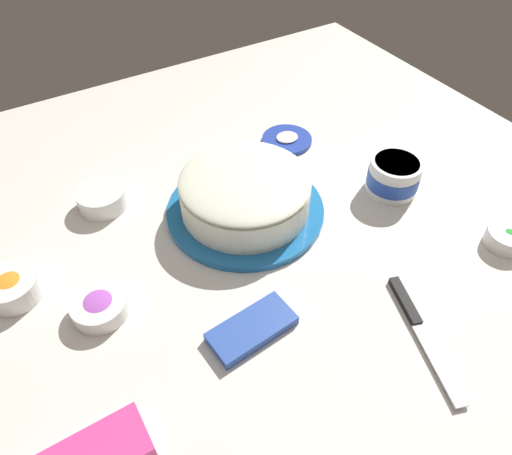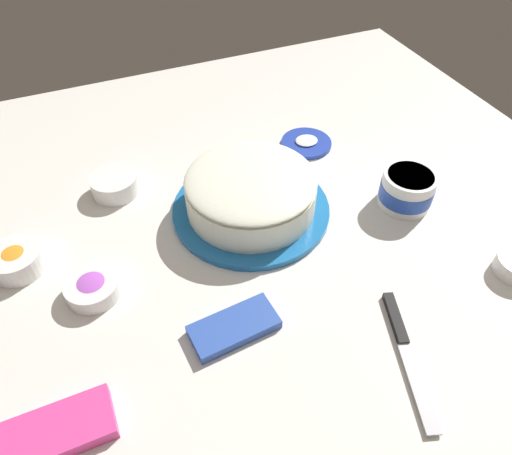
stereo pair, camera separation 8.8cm
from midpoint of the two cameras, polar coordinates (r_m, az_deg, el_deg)
name	(u,v)px [view 1 (the left image)]	position (r m, az deg, el deg)	size (l,w,h in m)	color
ground_plane	(262,257)	(0.87, -2.11, -3.71)	(1.54, 1.54, 0.00)	silver
frosted_cake	(245,195)	(0.93, -4.04, 3.75)	(0.32, 0.32, 0.10)	#1E6BB2
frosting_tub	(394,176)	(1.01, 13.95, 6.00)	(0.11, 0.11, 0.07)	white
frosting_tub_lid	(287,140)	(1.14, 1.54, 10.49)	(0.12, 0.12, 0.02)	#233DAD
spreading_knife	(418,325)	(0.81, 16.04, -11.44)	(0.09, 0.23, 0.01)	silver
sprinkle_bowl_rainbow	(99,306)	(0.84, -21.32, -9.00)	(0.09, 0.09, 0.03)	white
sprinkle_bowl_pink	(102,198)	(1.02, -20.51, 3.23)	(0.10, 0.10, 0.04)	white
sprinkle_bowl_orange	(12,287)	(0.92, -29.93, -6.39)	(0.09, 0.09, 0.04)	white
sprinkle_bowl_green	(507,237)	(0.98, 25.88, -1.21)	(0.08, 0.08, 0.03)	white
candy_box_upper	(252,329)	(0.77, -3.82, -12.29)	(0.14, 0.07, 0.02)	#2D51B2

